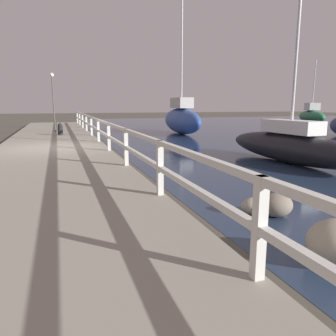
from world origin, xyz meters
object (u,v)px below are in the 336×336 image
Objects in this scene: dock_lamp at (53,92)px; sailboat_green at (312,116)px; mooring_bollard at (60,129)px; sailboat_black at (290,145)px; sailboat_blue at (181,119)px.

dock_lamp is 24.67m from sailboat_green.
sailboat_black reaches higher than mooring_bollard.
mooring_bollard is 11.48m from sailboat_black.
mooring_bollard is at bearing 122.17° from sailboat_black.
sailboat_black is (6.96, -11.77, -1.95)m from dock_lamp.
sailboat_blue is 1.07× the size of sailboat_black.
sailboat_green reaches higher than mooring_bollard.
sailboat_green is at bearing 20.02° from mooring_bollard.
mooring_bollard is 0.10× the size of sailboat_green.
sailboat_black is at bearing -113.93° from sailboat_green.
sailboat_blue is 1.31× the size of sailboat_green.
sailboat_blue is at bearing 83.81° from sailboat_black.
sailboat_black reaches higher than dock_lamp.
sailboat_blue is (7.46, -0.97, -1.61)m from dock_lamp.
dock_lamp is at bearing 117.04° from sailboat_black.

